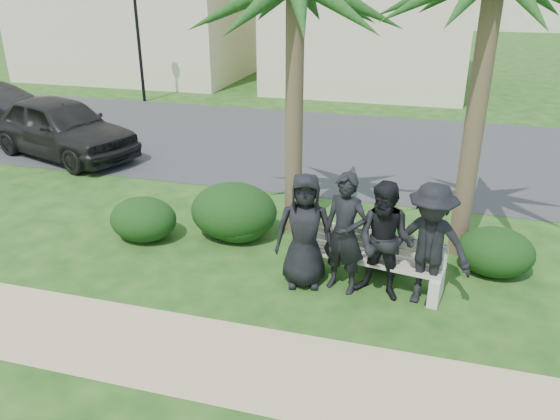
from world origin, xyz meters
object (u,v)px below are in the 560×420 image
(man_d, at_px, (429,245))
(street_lamp, at_px, (137,22))
(man_a, at_px, (305,231))
(man_b, at_px, (345,234))
(man_c, at_px, (385,242))
(car_a, at_px, (61,127))
(park_bench, at_px, (366,262))

(man_d, bearing_deg, street_lamp, 144.12)
(man_a, bearing_deg, man_d, -13.39)
(man_d, bearing_deg, man_b, -171.23)
(man_d, bearing_deg, man_c, -168.19)
(man_c, height_order, car_a, man_c)
(man_a, relative_size, man_c, 1.00)
(street_lamp, relative_size, car_a, 0.91)
(street_lamp, distance_m, man_b, 15.40)
(street_lamp, bearing_deg, man_c, -48.14)
(man_b, bearing_deg, park_bench, 55.86)
(car_a, bearing_deg, man_b, -100.85)
(man_a, bearing_deg, man_b, -11.81)
(street_lamp, bearing_deg, man_a, -51.58)
(man_a, height_order, man_d, man_d)
(man_c, distance_m, car_a, 10.30)
(park_bench, bearing_deg, man_c, -39.18)
(man_b, distance_m, car_a, 9.73)
(street_lamp, relative_size, man_a, 2.30)
(man_c, relative_size, car_a, 0.40)
(street_lamp, height_order, man_a, street_lamp)
(park_bench, bearing_deg, car_a, 162.01)
(man_a, distance_m, man_d, 1.87)
(man_a, bearing_deg, park_bench, 3.46)
(man_a, bearing_deg, man_c, -14.53)
(street_lamp, relative_size, man_d, 2.24)
(park_bench, height_order, man_b, man_b)
(man_d, xyz_separation_m, car_a, (-9.74, 4.79, -0.16))
(park_bench, bearing_deg, man_d, -9.42)
(man_a, xyz_separation_m, man_b, (0.62, 0.01, 0.03))
(street_lamp, distance_m, man_c, 15.84)
(man_b, bearing_deg, man_d, 15.28)
(man_a, xyz_separation_m, car_a, (-7.87, 4.75, -0.13))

